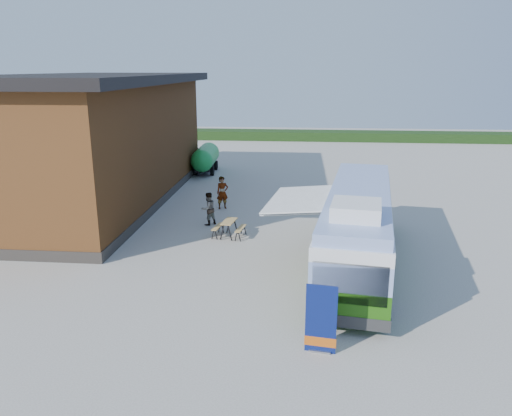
# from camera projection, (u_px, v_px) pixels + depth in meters

# --- Properties ---
(ground) EXTENTS (100.00, 100.00, 0.00)m
(ground) POSITION_uv_depth(u_px,v_px,m) (257.00, 269.00, 20.16)
(ground) COLOR #BCB7AD
(ground) RESTS_ON ground
(barn) EXTENTS (9.60, 21.20, 7.50)m
(barn) POSITION_uv_depth(u_px,v_px,m) (97.00, 142.00, 29.70)
(barn) COLOR brown
(barn) RESTS_ON ground
(hedge) EXTENTS (40.00, 3.00, 1.00)m
(hedge) POSITION_uv_depth(u_px,v_px,m) (359.00, 136.00, 55.75)
(hedge) COLOR #264419
(hedge) RESTS_ON ground
(bus) EXTENTS (4.19, 12.12, 3.65)m
(bus) POSITION_uv_depth(u_px,v_px,m) (358.00, 225.00, 20.10)
(bus) COLOR #2C6D12
(bus) RESTS_ON ground
(awning) EXTENTS (3.29, 4.68, 0.53)m
(awning) POSITION_uv_depth(u_px,v_px,m) (307.00, 203.00, 19.92)
(awning) COLOR white
(awning) RESTS_ON ground
(banner) EXTENTS (0.90, 0.27, 2.08)m
(banner) POSITION_uv_depth(u_px,v_px,m) (321.00, 325.00, 14.07)
(banner) COLOR #0B1857
(banner) RESTS_ON ground
(picnic_table) EXTENTS (1.58, 1.44, 0.80)m
(picnic_table) POSITION_uv_depth(u_px,v_px,m) (229.00, 225.00, 23.89)
(picnic_table) COLOR tan
(picnic_table) RESTS_ON ground
(person_a) EXTENTS (0.82, 0.71, 1.88)m
(person_a) POSITION_uv_depth(u_px,v_px,m) (222.00, 193.00, 28.65)
(person_a) COLOR #999999
(person_a) RESTS_ON ground
(person_b) EXTENTS (1.05, 1.05, 1.72)m
(person_b) POSITION_uv_depth(u_px,v_px,m) (208.00, 209.00, 25.68)
(person_b) COLOR #999999
(person_b) RESTS_ON ground
(slurry_tanker) EXTENTS (1.81, 5.62, 2.08)m
(slurry_tanker) POSITION_uv_depth(u_px,v_px,m) (206.00, 157.00, 38.52)
(slurry_tanker) COLOR green
(slurry_tanker) RESTS_ON ground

